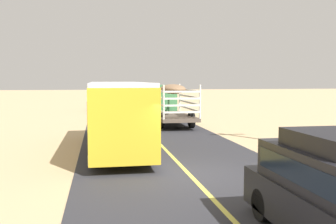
# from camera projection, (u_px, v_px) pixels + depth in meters

# --- Properties ---
(ground_plane) EXTENTS (240.00, 240.00, 0.00)m
(ground_plane) POSITION_uv_depth(u_px,v_px,m) (188.00, 174.00, 13.47)
(ground_plane) COLOR tan
(road_surface) EXTENTS (8.00, 120.00, 0.02)m
(road_surface) POSITION_uv_depth(u_px,v_px,m) (188.00, 174.00, 13.47)
(road_surface) COLOR #2D2D33
(road_surface) RESTS_ON ground
(road_centre_line) EXTENTS (0.16, 117.60, 0.00)m
(road_centre_line) POSITION_uv_depth(u_px,v_px,m) (188.00, 173.00, 13.47)
(road_centre_line) COLOR #D8CC4C
(road_centre_line) RESTS_ON road_surface
(suv_near) EXTENTS (1.90, 4.62, 2.29)m
(suv_near) POSITION_uv_depth(u_px,v_px,m) (334.00, 190.00, 7.54)
(suv_near) COLOR black
(suv_near) RESTS_ON road_surface
(livestock_truck) EXTENTS (2.53, 9.70, 3.02)m
(livestock_truck) POSITION_uv_depth(u_px,v_px,m) (165.00, 99.00, 30.47)
(livestock_truck) COLOR #3F7F4C
(livestock_truck) RESTS_ON road_surface
(bus) EXTENTS (2.54, 10.00, 3.21)m
(bus) POSITION_uv_depth(u_px,v_px,m) (118.00, 114.00, 17.82)
(bus) COLOR gold
(bus) RESTS_ON road_surface
(car_far) EXTENTS (1.90, 4.62, 1.93)m
(car_far) POSITION_uv_depth(u_px,v_px,m) (105.00, 101.00, 41.09)
(car_far) COLOR #8C7259
(car_far) RESTS_ON road_surface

